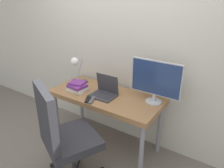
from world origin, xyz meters
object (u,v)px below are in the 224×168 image
Objects in this scene: monitor at (156,80)px; desk_lamp at (77,66)px; laptop at (105,92)px; book_stack at (77,87)px; office_chair at (62,133)px.

monitor reaches higher than desk_lamp.
laptop is 0.52× the size of monitor.
desk_lamp is at bearing 129.87° from book_stack.
desk_lamp is 1.51× the size of book_stack.
book_stack is (-0.33, 0.62, 0.18)m from office_chair.
desk_lamp reaches higher than office_chair.
desk_lamp is 0.29m from book_stack.
book_stack is at bearing -167.30° from laptop.
monitor reaches higher than laptop.
monitor is 1.05m from desk_lamp.
monitor is 0.98m from book_stack.
laptop is 0.78× the size of desk_lamp.
desk_lamp reaches higher than laptop.
laptop is 0.53m from desk_lamp.
book_stack is (-0.36, -0.08, 0.00)m from laptop.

